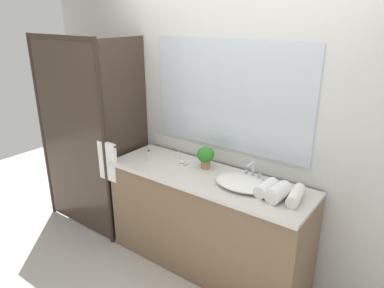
{
  "coord_description": "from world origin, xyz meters",
  "views": [
    {
      "loc": [
        1.51,
        -2.25,
        2.18
      ],
      "look_at": [
        -0.15,
        0.0,
        1.15
      ],
      "focal_mm": 33.43,
      "sensor_mm": 36.0,
      "label": 1
    }
  ],
  "objects_px": {
    "potted_plant": "(206,156)",
    "rolled_towel_middle": "(278,192)",
    "amenity_bottle_conditioner": "(149,155)",
    "faucet": "(252,173)",
    "rolled_towel_far_edge": "(266,188)",
    "amenity_bottle_lotion": "(177,154)",
    "sink_basin": "(242,183)",
    "rolled_towel_near_edge": "(296,196)",
    "soap_dish": "(182,163)"
  },
  "relations": [
    {
      "from": "faucet",
      "to": "potted_plant",
      "type": "distance_m",
      "value": 0.44
    },
    {
      "from": "potted_plant",
      "to": "amenity_bottle_lotion",
      "type": "relative_size",
      "value": 2.22
    },
    {
      "from": "soap_dish",
      "to": "amenity_bottle_conditioner",
      "type": "distance_m",
      "value": 0.33
    },
    {
      "from": "potted_plant",
      "to": "soap_dish",
      "type": "xyz_separation_m",
      "value": [
        -0.22,
        -0.05,
        -0.1
      ]
    },
    {
      "from": "amenity_bottle_lotion",
      "to": "rolled_towel_near_edge",
      "type": "distance_m",
      "value": 1.2
    },
    {
      "from": "potted_plant",
      "to": "soap_dish",
      "type": "bearing_deg",
      "value": -166.43
    },
    {
      "from": "faucet",
      "to": "amenity_bottle_conditioner",
      "type": "xyz_separation_m",
      "value": [
        -0.97,
        -0.2,
        -0.01
      ]
    },
    {
      "from": "soap_dish",
      "to": "amenity_bottle_lotion",
      "type": "height_order",
      "value": "amenity_bottle_lotion"
    },
    {
      "from": "amenity_bottle_lotion",
      "to": "rolled_towel_far_edge",
      "type": "xyz_separation_m",
      "value": [
        0.97,
        -0.15,
        0.01
      ]
    },
    {
      "from": "amenity_bottle_conditioner",
      "to": "potted_plant",
      "type": "bearing_deg",
      "value": 15.4
    },
    {
      "from": "amenity_bottle_lotion",
      "to": "amenity_bottle_conditioner",
      "type": "height_order",
      "value": "amenity_bottle_conditioner"
    },
    {
      "from": "rolled_towel_near_edge",
      "to": "rolled_towel_middle",
      "type": "distance_m",
      "value": 0.12
    },
    {
      "from": "sink_basin",
      "to": "rolled_towel_middle",
      "type": "xyz_separation_m",
      "value": [
        0.31,
        -0.03,
        0.03
      ]
    },
    {
      "from": "amenity_bottle_lotion",
      "to": "rolled_towel_far_edge",
      "type": "distance_m",
      "value": 0.99
    },
    {
      "from": "potted_plant",
      "to": "rolled_towel_far_edge",
      "type": "relative_size",
      "value": 0.9
    },
    {
      "from": "faucet",
      "to": "rolled_towel_near_edge",
      "type": "relative_size",
      "value": 0.66
    },
    {
      "from": "soap_dish",
      "to": "rolled_towel_middle",
      "type": "xyz_separation_m",
      "value": [
        0.97,
        -0.1,
        0.05
      ]
    },
    {
      "from": "rolled_towel_middle",
      "to": "rolled_towel_far_edge",
      "type": "height_order",
      "value": "rolled_towel_middle"
    },
    {
      "from": "rolled_towel_near_edge",
      "to": "sink_basin",
      "type": "bearing_deg",
      "value": -176.7
    },
    {
      "from": "sink_basin",
      "to": "soap_dish",
      "type": "xyz_separation_m",
      "value": [
        -0.65,
        0.07,
        -0.02
      ]
    },
    {
      "from": "amenity_bottle_conditioner",
      "to": "amenity_bottle_lotion",
      "type": "bearing_deg",
      "value": 39.83
    },
    {
      "from": "amenity_bottle_conditioner",
      "to": "rolled_towel_far_edge",
      "type": "height_order",
      "value": "rolled_towel_far_edge"
    },
    {
      "from": "amenity_bottle_conditioner",
      "to": "rolled_towel_middle",
      "type": "bearing_deg",
      "value": -0.39
    },
    {
      "from": "rolled_towel_middle",
      "to": "rolled_towel_near_edge",
      "type": "bearing_deg",
      "value": 26.24
    },
    {
      "from": "faucet",
      "to": "amenity_bottle_conditioner",
      "type": "height_order",
      "value": "faucet"
    },
    {
      "from": "potted_plant",
      "to": "rolled_towel_near_edge",
      "type": "xyz_separation_m",
      "value": [
        0.86,
        -0.1,
        -0.07
      ]
    },
    {
      "from": "rolled_towel_near_edge",
      "to": "soap_dish",
      "type": "bearing_deg",
      "value": 177.37
    },
    {
      "from": "potted_plant",
      "to": "rolled_towel_far_edge",
      "type": "height_order",
      "value": "potted_plant"
    },
    {
      "from": "soap_dish",
      "to": "faucet",
      "type": "bearing_deg",
      "value": 8.88
    },
    {
      "from": "soap_dish",
      "to": "rolled_towel_middle",
      "type": "relative_size",
      "value": 0.48
    },
    {
      "from": "potted_plant",
      "to": "amenity_bottle_conditioner",
      "type": "distance_m",
      "value": 0.56
    },
    {
      "from": "amenity_bottle_conditioner",
      "to": "rolled_towel_far_edge",
      "type": "xyz_separation_m",
      "value": [
        1.17,
        0.02,
        0.01
      ]
    },
    {
      "from": "faucet",
      "to": "rolled_towel_far_edge",
      "type": "relative_size",
      "value": 0.78
    },
    {
      "from": "amenity_bottle_lotion",
      "to": "rolled_towel_far_edge",
      "type": "relative_size",
      "value": 0.41
    },
    {
      "from": "sink_basin",
      "to": "amenity_bottle_conditioner",
      "type": "relative_size",
      "value": 5.01
    },
    {
      "from": "rolled_towel_far_edge",
      "to": "rolled_towel_middle",
      "type": "bearing_deg",
      "value": -14.04
    },
    {
      "from": "soap_dish",
      "to": "rolled_towel_far_edge",
      "type": "xyz_separation_m",
      "value": [
        0.86,
        -0.08,
        0.04
      ]
    },
    {
      "from": "potted_plant",
      "to": "amenity_bottle_conditioner",
      "type": "relative_size",
      "value": 2.2
    },
    {
      "from": "faucet",
      "to": "rolled_towel_near_edge",
      "type": "distance_m",
      "value": 0.45
    },
    {
      "from": "potted_plant",
      "to": "rolled_towel_middle",
      "type": "bearing_deg",
      "value": -11.86
    },
    {
      "from": "sink_basin",
      "to": "amenity_bottle_lotion",
      "type": "height_order",
      "value": "amenity_bottle_lotion"
    },
    {
      "from": "rolled_towel_far_edge",
      "to": "rolled_towel_near_edge",
      "type": "bearing_deg",
      "value": 6.93
    },
    {
      "from": "sink_basin",
      "to": "rolled_towel_far_edge",
      "type": "xyz_separation_m",
      "value": [
        0.2,
        -0.0,
        0.02
      ]
    },
    {
      "from": "faucet",
      "to": "potted_plant",
      "type": "height_order",
      "value": "potted_plant"
    },
    {
      "from": "soap_dish",
      "to": "amenity_bottle_lotion",
      "type": "xyz_separation_m",
      "value": [
        -0.12,
        0.07,
        0.03
      ]
    },
    {
      "from": "potted_plant",
      "to": "amenity_bottle_conditioner",
      "type": "xyz_separation_m",
      "value": [
        -0.54,
        -0.15,
        -0.07
      ]
    },
    {
      "from": "soap_dish",
      "to": "amenity_bottle_conditioner",
      "type": "relative_size",
      "value": 1.12
    },
    {
      "from": "sink_basin",
      "to": "soap_dish",
      "type": "distance_m",
      "value": 0.66
    },
    {
      "from": "faucet",
      "to": "amenity_bottle_lotion",
      "type": "distance_m",
      "value": 0.77
    },
    {
      "from": "faucet",
      "to": "sink_basin",
      "type": "bearing_deg",
      "value": -90.0
    }
  ]
}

